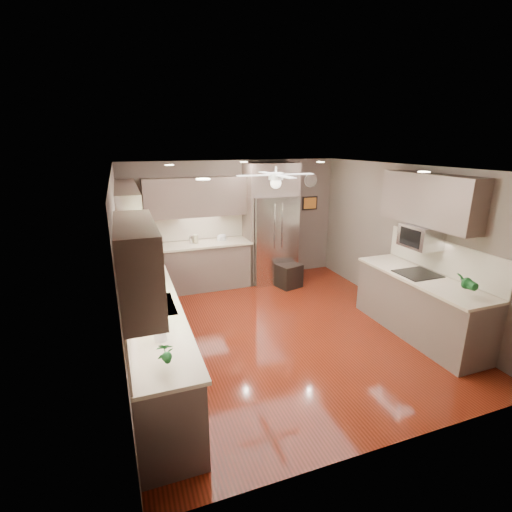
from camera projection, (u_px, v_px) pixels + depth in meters
floor at (281, 330)px, 5.84m from camera, size 5.00×5.00×0.00m
ceiling at (285, 168)px, 5.11m from camera, size 5.00×5.00×0.00m
wall_back at (234, 222)px, 7.72m from camera, size 4.50×0.00×4.50m
wall_front at (399, 332)px, 3.23m from camera, size 4.50×0.00×4.50m
wall_left at (122, 272)px, 4.74m from camera, size 0.00×5.00×5.00m
wall_right at (405, 241)px, 6.21m from camera, size 0.00×5.00×5.00m
canister_b at (191, 240)px, 7.27m from camera, size 0.12×0.12×0.15m
canister_c at (196, 239)px, 7.23m from camera, size 0.10×0.10×0.16m
soap_bottle at (137, 283)px, 4.93m from camera, size 0.11×0.11×0.20m
potted_plant_left at (166, 352)px, 3.23m from camera, size 0.15×0.11×0.29m
potted_plant_right at (466, 282)px, 4.76m from camera, size 0.21×0.17×0.35m
bowl at (222, 239)px, 7.45m from camera, size 0.24×0.24×0.05m
left_run at (150, 317)px, 5.20m from camera, size 0.65×4.70×1.45m
back_run at (204, 265)px, 7.45m from camera, size 1.85×0.65×1.45m
uppers at (221, 208)px, 5.69m from camera, size 4.50×4.70×0.95m
window at (123, 260)px, 4.22m from camera, size 0.05×1.12×0.92m
sink at (153, 308)px, 4.50m from camera, size 0.50×0.70×0.32m
refrigerator at (271, 226)px, 7.66m from camera, size 1.06×0.75×2.45m
right_run at (419, 304)px, 5.61m from camera, size 0.70×2.20×1.45m
microwave at (421, 236)px, 5.58m from camera, size 0.43×0.55×0.34m
ceiling_fan at (276, 178)px, 5.43m from camera, size 1.18×1.18×0.32m
recessed_lights at (271, 167)px, 5.46m from camera, size 2.84×3.14×0.01m
wall_clock at (311, 180)px, 8.05m from camera, size 0.30×0.03×0.30m
framed_print at (310, 203)px, 8.19m from camera, size 0.36×0.03×0.30m
stool at (288, 275)px, 7.56m from camera, size 0.55×0.55×0.50m
paper_towel at (160, 328)px, 3.66m from camera, size 0.13×0.13×0.32m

